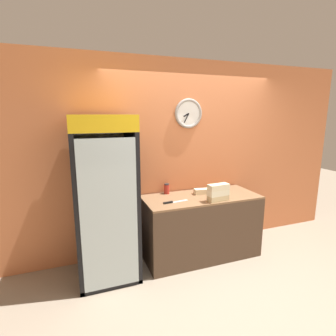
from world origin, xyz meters
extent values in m
plane|color=gray|center=(0.00, 0.00, 0.00)|extent=(14.00, 14.00, 0.00)
cube|color=#D17547|center=(0.00, 1.27, 1.35)|extent=(5.20, 0.06, 2.70)
torus|color=gray|center=(-0.06, 1.22, 1.97)|extent=(0.41, 0.04, 0.41)
cylinder|color=white|center=(-0.06, 1.22, 1.97)|extent=(0.34, 0.01, 0.34)
cube|color=black|center=(-0.09, 1.21, 1.95)|extent=(0.09, 0.01, 0.06)
cube|color=black|center=(-0.09, 1.21, 1.91)|extent=(0.08, 0.01, 0.13)
cube|color=#4C3828|center=(0.00, 0.88, 0.42)|extent=(1.58, 0.67, 0.84)
cube|color=brown|center=(0.00, 0.88, 0.86)|extent=(1.58, 0.67, 0.02)
cube|color=black|center=(-1.29, 1.20, 0.89)|extent=(0.70, 0.04, 1.78)
cube|color=black|center=(-1.61, 0.87, 0.89)|extent=(0.05, 0.69, 1.78)
cube|color=black|center=(-0.96, 0.87, 0.89)|extent=(0.05, 0.69, 1.78)
cube|color=black|center=(-1.29, 0.87, 0.03)|extent=(0.70, 0.69, 0.05)
cube|color=white|center=(-1.29, 1.17, 0.89)|extent=(0.60, 0.02, 1.68)
cube|color=silver|center=(-1.29, 0.52, 0.89)|extent=(0.60, 0.01, 1.68)
cube|color=gold|center=(-1.29, 0.84, 1.87)|extent=(0.70, 0.62, 0.18)
cube|color=silver|center=(-1.29, 0.85, 0.50)|extent=(0.58, 0.57, 0.01)
cube|color=silver|center=(-1.29, 0.85, 0.90)|extent=(0.58, 0.57, 0.01)
cube|color=silver|center=(-1.29, 0.85, 1.30)|extent=(0.58, 0.57, 0.01)
cylinder|color=navy|center=(-1.16, 0.61, 1.38)|extent=(0.07, 0.07, 0.16)
cylinder|color=navy|center=(-1.16, 0.61, 1.50)|extent=(0.03, 0.03, 0.07)
cylinder|color=#72337F|center=(-1.31, 0.61, 1.37)|extent=(0.06, 0.06, 0.13)
cylinder|color=#72337F|center=(-1.31, 0.61, 1.46)|extent=(0.03, 0.03, 0.06)
cylinder|color=navy|center=(-1.31, 0.61, 1.00)|extent=(0.07, 0.07, 0.18)
cylinder|color=navy|center=(-1.31, 0.61, 1.13)|extent=(0.03, 0.03, 0.08)
cylinder|color=#72337F|center=(-1.20, 0.61, 0.58)|extent=(0.07, 0.07, 0.14)
cylinder|color=#72337F|center=(-1.20, 0.61, 0.68)|extent=(0.03, 0.03, 0.06)
cylinder|color=#B2BCCC|center=(-1.53, 0.61, 0.98)|extent=(0.07, 0.07, 0.15)
cylinder|color=#B2BCCC|center=(-1.53, 0.61, 1.08)|extent=(0.03, 0.03, 0.06)
cylinder|color=orange|center=(-1.38, 0.61, 0.57)|extent=(0.07, 0.07, 0.13)
cylinder|color=orange|center=(-1.38, 0.61, 0.66)|extent=(0.03, 0.03, 0.06)
cylinder|color=#B2231E|center=(-1.07, 0.61, 1.37)|extent=(0.07, 0.07, 0.14)
cylinder|color=#B2231E|center=(-1.07, 0.61, 1.47)|extent=(0.03, 0.03, 0.06)
cylinder|color=orange|center=(-1.51, 0.61, 0.57)|extent=(0.06, 0.06, 0.13)
cylinder|color=orange|center=(-1.51, 0.61, 0.66)|extent=(0.02, 0.02, 0.06)
cylinder|color=orange|center=(-1.07, 0.61, 0.59)|extent=(0.06, 0.06, 0.17)
cylinder|color=orange|center=(-1.07, 0.61, 0.71)|extent=(0.02, 0.02, 0.07)
cube|color=tan|center=(0.11, 0.63, 0.91)|extent=(0.29, 0.14, 0.07)
cube|color=beige|center=(0.11, 0.63, 0.98)|extent=(0.29, 0.14, 0.07)
cube|color=beige|center=(0.11, 0.63, 1.05)|extent=(0.29, 0.14, 0.07)
cube|color=beige|center=(0.09, 0.96, 0.91)|extent=(0.30, 0.14, 0.07)
cube|color=silver|center=(-0.36, 0.78, 0.87)|extent=(0.22, 0.07, 0.00)
cube|color=black|center=(-0.53, 0.76, 0.88)|extent=(0.13, 0.04, 0.02)
cylinder|color=#B72D23|center=(-0.40, 1.16, 0.93)|extent=(0.07, 0.07, 0.13)
cylinder|color=#262628|center=(-0.40, 1.16, 1.00)|extent=(0.07, 0.07, 0.01)
camera|label=1|loc=(-1.61, -2.16, 1.96)|focal=28.00mm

